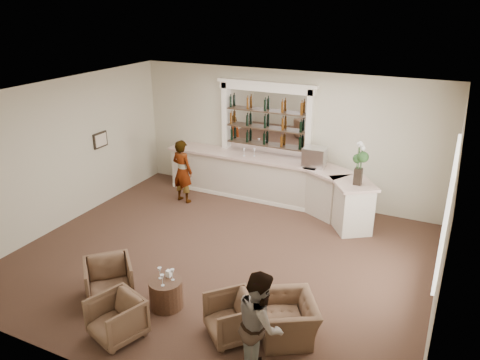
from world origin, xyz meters
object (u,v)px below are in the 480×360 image
(armchair_center, at_px, (117,318))
(armchair_left, at_px, (109,280))
(guest, at_px, (260,324))
(armchair_far, at_px, (288,318))
(sommelier, at_px, (182,171))
(cocktail_table, at_px, (166,294))
(bar_counter, at_px, (270,181))
(flower_vase, at_px, (360,160))
(espresso_machine, at_px, (315,157))
(armchair_right, at_px, (232,317))

(armchair_center, bearing_deg, armchair_left, 155.39)
(guest, relative_size, armchair_far, 1.68)
(armchair_far, bearing_deg, sommelier, -163.02)
(armchair_far, bearing_deg, cocktail_table, -116.24)
(bar_counter, distance_m, armchair_center, 5.78)
(flower_vase, bearing_deg, sommelier, -177.08)
(sommelier, relative_size, flower_vase, 1.68)
(bar_counter, height_order, flower_vase, flower_vase)
(sommelier, xyz_separation_m, espresso_machine, (3.14, 0.95, 0.55))
(bar_counter, distance_m, armchair_far, 5.10)
(sommelier, distance_m, flower_vase, 4.43)
(armchair_right, height_order, espresso_machine, espresso_machine)
(armchair_center, relative_size, espresso_machine, 1.42)
(cocktail_table, bearing_deg, flower_vase, 61.53)
(sommelier, distance_m, armchair_center, 5.23)
(bar_counter, xyz_separation_m, flower_vase, (2.30, -0.69, 1.11))
(guest, xyz_separation_m, flower_vase, (0.21, 4.79, 0.88))
(cocktail_table, bearing_deg, bar_counter, 90.81)
(armchair_center, xyz_separation_m, espresso_machine, (1.28, 5.81, 1.03))
(cocktail_table, height_order, armchair_center, armchair_center)
(flower_vase, bearing_deg, guest, -92.57)
(armchair_center, bearing_deg, armchair_far, 45.51)
(sommelier, xyz_separation_m, armchair_right, (3.45, -4.09, -0.48))
(bar_counter, bearing_deg, guest, -69.14)
(guest, xyz_separation_m, espresso_machine, (-0.98, 5.52, 0.57))
(armchair_left, relative_size, armchair_center, 1.07)
(guest, bearing_deg, espresso_machine, -19.12)
(cocktail_table, height_order, guest, guest)
(bar_counter, relative_size, armchair_center, 7.68)
(cocktail_table, height_order, espresso_machine, espresso_machine)
(cocktail_table, bearing_deg, sommelier, 118.35)
(armchair_right, height_order, flower_vase, flower_vase)
(armchair_center, relative_size, armchair_right, 0.99)
(cocktail_table, bearing_deg, guest, -18.42)
(armchair_far, bearing_deg, flower_vase, 146.41)
(sommelier, relative_size, armchair_left, 2.04)
(guest, relative_size, espresso_machine, 3.06)
(flower_vase, bearing_deg, cocktail_table, -118.47)
(cocktail_table, distance_m, guest, 2.20)
(espresso_machine, xyz_separation_m, flower_vase, (1.20, -0.72, 0.32))
(espresso_machine, bearing_deg, armchair_right, -88.93)
(armchair_center, bearing_deg, armchair_right, 45.16)
(sommelier, distance_m, guest, 6.16)
(armchair_right, distance_m, espresso_machine, 5.15)
(espresso_machine, bearing_deg, guest, -82.36)
(armchair_far, xyz_separation_m, espresso_machine, (-1.08, 4.64, 1.06))
(guest, bearing_deg, cocktail_table, 42.35)
(sommelier, xyz_separation_m, flower_vase, (4.34, 0.22, 0.87))
(bar_counter, bearing_deg, armchair_far, -64.64)
(sommelier, height_order, armchair_center, sommelier)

